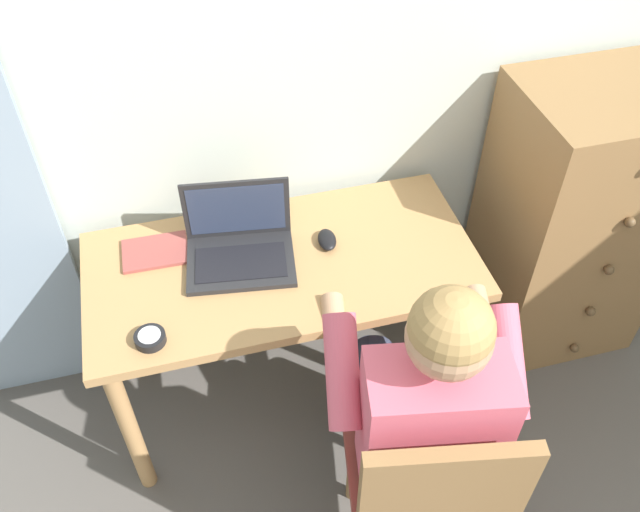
{
  "coord_description": "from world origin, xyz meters",
  "views": [
    {
      "loc": [
        -0.75,
        0.33,
        2.27
      ],
      "look_at": [
        -0.38,
        1.73,
        0.82
      ],
      "focal_mm": 38.05,
      "sensor_mm": 36.0,
      "label": 1
    }
  ],
  "objects_px": {
    "dresser": "(572,222)",
    "chair": "(427,487)",
    "desk": "(283,284)",
    "computer_mouse": "(327,240)",
    "notebook_pad": "(155,252)",
    "person_seated": "(421,393)",
    "laptop": "(239,244)",
    "desk_clock": "(150,338)"
  },
  "relations": [
    {
      "from": "desk",
      "to": "person_seated",
      "type": "height_order",
      "value": "person_seated"
    },
    {
      "from": "dresser",
      "to": "laptop",
      "type": "bearing_deg",
      "value": -179.63
    },
    {
      "from": "person_seated",
      "to": "computer_mouse",
      "type": "distance_m",
      "value": 0.62
    },
    {
      "from": "dresser",
      "to": "chair",
      "type": "xyz_separation_m",
      "value": [
        -0.89,
        -0.81,
        -0.06
      ]
    },
    {
      "from": "chair",
      "to": "laptop",
      "type": "height_order",
      "value": "laptop"
    },
    {
      "from": "laptop",
      "to": "notebook_pad",
      "type": "height_order",
      "value": "laptop"
    },
    {
      "from": "desk",
      "to": "desk_clock",
      "type": "relative_size",
      "value": 13.89
    },
    {
      "from": "person_seated",
      "to": "desk_clock",
      "type": "xyz_separation_m",
      "value": [
        -0.7,
        0.34,
        0.05
      ]
    },
    {
      "from": "laptop",
      "to": "desk_clock",
      "type": "relative_size",
      "value": 4.13
    },
    {
      "from": "desk",
      "to": "computer_mouse",
      "type": "height_order",
      "value": "computer_mouse"
    },
    {
      "from": "person_seated",
      "to": "dresser",
      "type": "bearing_deg",
      "value": 36.45
    },
    {
      "from": "laptop",
      "to": "notebook_pad",
      "type": "relative_size",
      "value": 1.77
    },
    {
      "from": "desk",
      "to": "chair",
      "type": "height_order",
      "value": "chair"
    },
    {
      "from": "laptop",
      "to": "computer_mouse",
      "type": "relative_size",
      "value": 3.72
    },
    {
      "from": "desk",
      "to": "notebook_pad",
      "type": "distance_m",
      "value": 0.43
    },
    {
      "from": "desk",
      "to": "person_seated",
      "type": "distance_m",
      "value": 0.62
    },
    {
      "from": "dresser",
      "to": "chair",
      "type": "height_order",
      "value": "dresser"
    },
    {
      "from": "desk",
      "to": "dresser",
      "type": "xyz_separation_m",
      "value": [
        1.12,
        0.07,
        -0.05
      ]
    },
    {
      "from": "person_seated",
      "to": "computer_mouse",
      "type": "height_order",
      "value": "person_seated"
    },
    {
      "from": "desk",
      "to": "notebook_pad",
      "type": "relative_size",
      "value": 5.95
    },
    {
      "from": "desk",
      "to": "person_seated",
      "type": "bearing_deg",
      "value": -64.39
    },
    {
      "from": "desk",
      "to": "desk_clock",
      "type": "bearing_deg",
      "value": -153.8
    },
    {
      "from": "notebook_pad",
      "to": "laptop",
      "type": "bearing_deg",
      "value": -15.44
    },
    {
      "from": "computer_mouse",
      "to": "dresser",
      "type": "bearing_deg",
      "value": 7.4
    },
    {
      "from": "person_seated",
      "to": "desk_clock",
      "type": "distance_m",
      "value": 0.78
    },
    {
      "from": "desk",
      "to": "laptop",
      "type": "distance_m",
      "value": 0.21
    },
    {
      "from": "desk_clock",
      "to": "computer_mouse",
      "type": "bearing_deg",
      "value": 23.6
    },
    {
      "from": "desk",
      "to": "person_seated",
      "type": "relative_size",
      "value": 1.04
    },
    {
      "from": "dresser",
      "to": "laptop",
      "type": "height_order",
      "value": "dresser"
    },
    {
      "from": "person_seated",
      "to": "notebook_pad",
      "type": "xyz_separation_m",
      "value": [
        -0.65,
        0.7,
        0.04
      ]
    },
    {
      "from": "dresser",
      "to": "person_seated",
      "type": "height_order",
      "value": "person_seated"
    },
    {
      "from": "laptop",
      "to": "desk_clock",
      "type": "height_order",
      "value": "laptop"
    },
    {
      "from": "laptop",
      "to": "computer_mouse",
      "type": "xyz_separation_m",
      "value": [
        0.28,
        -0.02,
        -0.04
      ]
    },
    {
      "from": "desk",
      "to": "laptop",
      "type": "bearing_deg",
      "value": 151.31
    },
    {
      "from": "notebook_pad",
      "to": "dresser",
      "type": "bearing_deg",
      "value": -1.5
    },
    {
      "from": "dresser",
      "to": "desk_clock",
      "type": "relative_size",
      "value": 12.49
    },
    {
      "from": "computer_mouse",
      "to": "notebook_pad",
      "type": "xyz_separation_m",
      "value": [
        -0.55,
        0.1,
        -0.01
      ]
    },
    {
      "from": "desk",
      "to": "chair",
      "type": "bearing_deg",
      "value": -72.23
    },
    {
      "from": "desk",
      "to": "computer_mouse",
      "type": "distance_m",
      "value": 0.21
    },
    {
      "from": "chair",
      "to": "desk_clock",
      "type": "xyz_separation_m",
      "value": [
        -0.67,
        0.52,
        0.23
      ]
    },
    {
      "from": "laptop",
      "to": "computer_mouse",
      "type": "distance_m",
      "value": 0.29
    },
    {
      "from": "dresser",
      "to": "chair",
      "type": "relative_size",
      "value": 1.26
    }
  ]
}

